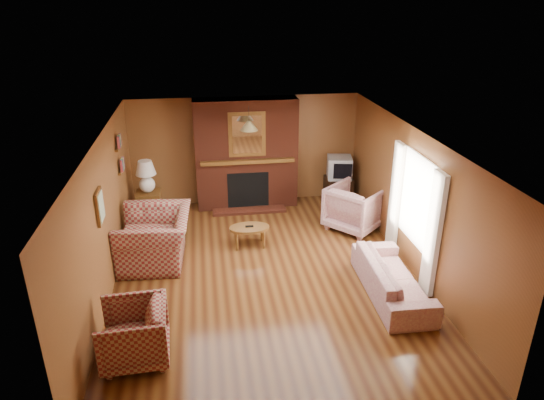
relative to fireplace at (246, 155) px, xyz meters
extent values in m
plane|color=#41200E|center=(0.00, -2.98, -1.18)|extent=(6.50, 6.50, 0.00)
plane|color=white|center=(0.00, -2.98, 1.22)|extent=(6.50, 6.50, 0.00)
plane|color=brown|center=(0.00, 0.27, 0.02)|extent=(6.50, 0.00, 6.50)
plane|color=brown|center=(0.00, -6.23, 0.02)|extent=(6.50, 0.00, 6.50)
plane|color=brown|center=(-2.50, -2.98, 0.02)|extent=(0.00, 6.50, 6.50)
plane|color=brown|center=(2.50, -2.98, 0.02)|extent=(0.00, 6.50, 6.50)
cube|color=#5A2213|center=(0.00, 0.02, 0.02)|extent=(2.20, 0.50, 2.40)
cube|color=black|center=(0.00, -0.21, -0.73)|extent=(0.90, 0.06, 0.80)
cube|color=#5A2213|center=(0.00, -0.38, -1.15)|extent=(1.60, 0.35, 0.06)
cube|color=brown|center=(0.00, -0.25, -0.06)|extent=(2.00, 0.18, 0.08)
cube|color=brown|center=(0.00, -0.22, 0.52)|extent=(0.78, 0.05, 0.95)
cube|color=white|center=(0.00, -0.25, 0.52)|extent=(0.62, 0.02, 0.80)
cube|color=beige|center=(2.44, -3.93, -0.13)|extent=(0.08, 0.35, 2.00)
cube|color=beige|center=(2.44, -2.43, -0.13)|extent=(0.08, 0.35, 2.00)
cube|color=white|center=(2.48, -3.18, 0.12)|extent=(0.03, 1.10, 1.50)
cube|color=brown|center=(-2.47, -1.08, 0.17)|extent=(0.06, 0.55, 0.04)
cube|color=brown|center=(-2.47, -1.08, 0.62)|extent=(0.06, 0.55, 0.04)
cube|color=brown|center=(-2.47, -3.28, 0.37)|extent=(0.04, 0.40, 0.50)
cube|color=beige|center=(-2.44, -3.28, 0.37)|extent=(0.01, 0.32, 0.42)
cylinder|color=black|center=(0.00, -0.68, 1.04)|extent=(0.01, 0.01, 0.35)
cone|color=#BD814B|center=(0.00, -0.68, 0.82)|extent=(0.36, 0.36, 0.18)
imported|color=maroon|center=(-1.85, -2.24, -0.73)|extent=(1.29, 1.45, 0.91)
imported|color=maroon|center=(-1.95, -4.79, -0.79)|extent=(0.90, 0.88, 0.78)
imported|color=beige|center=(1.90, -3.86, -0.89)|extent=(0.83, 2.00, 0.58)
imported|color=beige|center=(2.02, -1.50, -0.73)|extent=(1.39, 1.39, 0.91)
ellipsoid|color=brown|center=(-0.16, -1.93, -0.81)|extent=(0.75, 0.47, 0.05)
cube|color=black|center=(-0.16, -1.93, -0.78)|extent=(0.15, 0.05, 0.02)
cylinder|color=brown|center=(0.10, -1.78, -1.01)|extent=(0.05, 0.05, 0.35)
cylinder|color=brown|center=(-0.41, -1.78, -1.01)|extent=(0.05, 0.05, 0.35)
cylinder|color=brown|center=(0.10, -2.08, -1.01)|extent=(0.05, 0.05, 0.35)
cylinder|color=brown|center=(-0.41, -2.08, -1.01)|extent=(0.05, 0.05, 0.35)
cube|color=brown|center=(-2.10, -0.53, -0.86)|extent=(0.49, 0.49, 0.65)
sphere|color=white|center=(-2.10, -0.53, -0.37)|extent=(0.33, 0.33, 0.33)
cylinder|color=black|center=(-2.10, -0.53, -0.19)|extent=(0.03, 0.03, 0.10)
cone|color=silver|center=(-2.10, -0.53, 0.00)|extent=(0.41, 0.41, 0.29)
cube|color=black|center=(2.05, -0.18, -0.88)|extent=(0.58, 0.53, 0.61)
cube|color=#9FA1A7|center=(2.05, -0.18, -0.33)|extent=(0.60, 0.59, 0.48)
cube|color=black|center=(2.05, -0.45, -0.33)|extent=(0.40, 0.09, 0.34)
camera|label=1|loc=(-0.94, -10.03, 3.22)|focal=32.00mm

